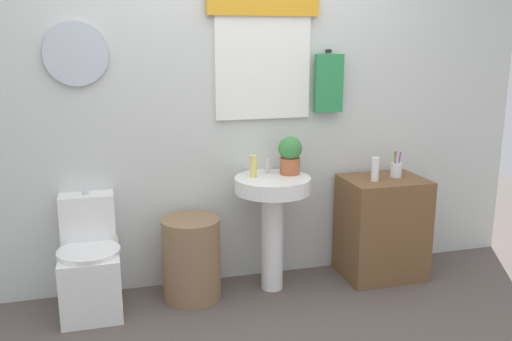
% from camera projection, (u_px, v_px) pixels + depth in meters
% --- Properties ---
extents(back_wall, '(4.40, 0.18, 2.60)m').
position_uv_depth(back_wall, '(231.00, 96.00, 3.74)').
color(back_wall, silver).
rests_on(back_wall, ground_plane).
extents(toilet, '(0.38, 0.51, 0.74)m').
position_uv_depth(toilet, '(90.00, 266.00, 3.47)').
color(toilet, white).
rests_on(toilet, ground_plane).
extents(laundry_hamper, '(0.38, 0.38, 0.55)m').
position_uv_depth(laundry_hamper, '(191.00, 259.00, 3.61)').
color(laundry_hamper, '#846647').
rests_on(laundry_hamper, ground_plane).
extents(pedestal_sink, '(0.51, 0.51, 0.79)m').
position_uv_depth(pedestal_sink, '(272.00, 206.00, 3.68)').
color(pedestal_sink, white).
rests_on(pedestal_sink, ground_plane).
extents(faucet, '(0.03, 0.03, 0.10)m').
position_uv_depth(faucet, '(268.00, 166.00, 3.73)').
color(faucet, silver).
rests_on(faucet, pedestal_sink).
extents(wooden_cabinet, '(0.57, 0.44, 0.73)m').
position_uv_depth(wooden_cabinet, '(382.00, 227.00, 3.95)').
color(wooden_cabinet, brown).
rests_on(wooden_cabinet, ground_plane).
extents(soap_bottle, '(0.05, 0.05, 0.14)m').
position_uv_depth(soap_bottle, '(253.00, 166.00, 3.63)').
color(soap_bottle, '#DBD166').
rests_on(soap_bottle, pedestal_sink).
extents(potted_plant, '(0.16, 0.16, 0.26)m').
position_uv_depth(potted_plant, '(290.00, 154.00, 3.69)').
color(potted_plant, '#AD5B38').
rests_on(potted_plant, pedestal_sink).
extents(lotion_bottle, '(0.05, 0.05, 0.17)m').
position_uv_depth(lotion_bottle, '(375.00, 169.00, 3.78)').
color(lotion_bottle, white).
rests_on(lotion_bottle, wooden_cabinet).
extents(toothbrush_cup, '(0.08, 0.08, 0.18)m').
position_uv_depth(toothbrush_cup, '(396.00, 170.00, 3.90)').
color(toothbrush_cup, silver).
rests_on(toothbrush_cup, wooden_cabinet).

